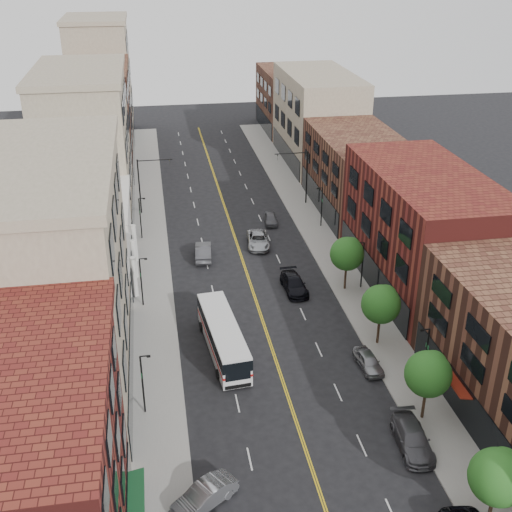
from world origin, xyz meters
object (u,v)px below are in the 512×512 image
car_angle_b (205,496)px  car_lane_a (294,284)px  city_bus (223,335)px  car_parked_far (368,361)px  car_parked_mid (412,438)px  car_lane_c (271,219)px  car_lane_behind (203,251)px  car_lane_b (258,240)px

car_angle_b → car_lane_a: size_ratio=0.88×
city_bus → car_parked_far: city_bus is taller
car_parked_mid → car_lane_c: (-2.38, 40.70, -0.11)m
car_parked_mid → car_lane_behind: car_lane_behind is taller
car_angle_b → car_lane_a: 28.55m
car_angle_b → car_lane_behind: 35.23m
car_parked_mid → car_lane_behind: 34.36m
car_parked_far → car_lane_behind: 25.68m
car_parked_mid → car_parked_far: car_parked_mid is taller
car_lane_b → car_lane_c: bearing=72.8°
car_angle_b → car_parked_far: (14.75, 12.16, -0.08)m
car_parked_far → car_lane_behind: (-11.59, 22.92, 0.15)m
city_bus → car_lane_b: city_bus is taller
city_bus → car_parked_far: size_ratio=2.88×
car_lane_b → car_lane_c: size_ratio=1.42×
car_parked_far → car_lane_b: size_ratio=0.73×
car_angle_b → car_lane_c: 45.19m
car_angle_b → car_lane_behind: bearing=140.4°
car_angle_b → car_parked_mid: 15.05m
car_parked_far → city_bus: bearing=154.9°
car_parked_mid → car_lane_a: bearing=102.2°
car_lane_a → car_lane_b: bearing=96.5°
car_lane_behind → car_lane_b: size_ratio=0.93×
car_parked_mid → car_parked_far: (-0.05, 9.41, -0.09)m
car_lane_behind → car_lane_b: 6.93m
car_lane_behind → city_bus: bearing=94.7°
city_bus → car_lane_behind: bearing=84.7°
car_angle_b → car_parked_far: bearing=95.0°
car_lane_c → car_lane_behind: bearing=-132.3°
car_angle_b → car_lane_c: (12.42, 43.45, -0.10)m
car_angle_b → car_lane_c: bearing=129.6°
city_bus → car_lane_c: (9.25, 26.96, -1.02)m
car_angle_b → car_lane_b: bearing=130.8°
car_lane_a → car_lane_c: (0.86, 17.35, -0.10)m
car_parked_mid → car_lane_behind: size_ratio=1.05×
car_angle_b → car_parked_mid: bearing=66.1°
car_angle_b → car_lane_behind: (3.17, 35.08, 0.08)m
city_bus → car_lane_b: (6.59, 20.74, -0.92)m
car_lane_b → car_lane_c: (2.66, 6.22, -0.10)m
car_parked_far → car_angle_b: bearing=-145.1°
car_lane_a → car_lane_b: (-1.80, 11.13, -0.00)m
car_lane_behind → car_lane_a: bearing=137.8°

